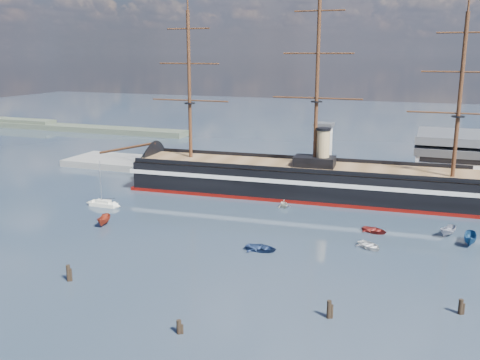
% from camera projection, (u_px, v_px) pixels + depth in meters
% --- Properties ---
extents(ground, '(600.00, 600.00, 0.00)m').
position_uv_depth(ground, '(276.00, 217.00, 117.53)').
color(ground, '#1F3245').
rests_on(ground, ground).
extents(quay, '(180.00, 18.00, 2.00)m').
position_uv_depth(quay, '(349.00, 184.00, 146.79)').
color(quay, slate).
rests_on(quay, ground).
extents(quay_tower, '(5.00, 5.00, 15.00)m').
position_uv_depth(quay_tower, '(323.00, 150.00, 144.21)').
color(quay_tower, silver).
rests_on(quay_tower, ground).
extents(shoreline, '(120.00, 10.00, 4.00)m').
position_uv_depth(shoreline, '(53.00, 126.00, 251.69)').
color(shoreline, '#3F4C38').
rests_on(shoreline, ground).
extents(warship, '(113.37, 21.93, 53.94)m').
position_uv_depth(warship, '(299.00, 180.00, 134.78)').
color(warship, black).
rests_on(warship, ground).
extents(sailboat, '(6.84, 2.08, 10.91)m').
position_uv_depth(sailboat, '(103.00, 204.00, 125.67)').
color(sailboat, silver).
rests_on(sailboat, ground).
extents(motorboat_a, '(6.61, 3.91, 2.49)m').
position_uv_depth(motorboat_a, '(104.00, 225.00, 112.22)').
color(motorboat_a, maroon).
rests_on(motorboat_a, ground).
extents(motorboat_b, '(1.65, 3.76, 1.73)m').
position_uv_depth(motorboat_b, '(261.00, 251.00, 97.59)').
color(motorboat_b, navy).
rests_on(motorboat_b, ground).
extents(motorboat_c, '(6.46, 4.64, 2.44)m').
position_uv_depth(motorboat_c, '(448.00, 236.00, 105.46)').
color(motorboat_c, gray).
rests_on(motorboat_c, ground).
extents(motorboat_d, '(5.89, 5.40, 2.06)m').
position_uv_depth(motorboat_d, '(284.00, 207.00, 124.97)').
color(motorboat_d, beige).
rests_on(motorboat_d, ground).
extents(motorboat_e, '(3.21, 3.39, 1.56)m').
position_uv_depth(motorboat_e, '(370.00, 248.00, 98.90)').
color(motorboat_e, silver).
rests_on(motorboat_e, ground).
extents(motorboat_f, '(7.11, 3.03, 2.78)m').
position_uv_depth(motorboat_f, '(470.00, 245.00, 100.78)').
color(motorboat_f, navy).
rests_on(motorboat_f, ground).
extents(motorboat_g, '(2.35, 3.53, 1.53)m').
position_uv_depth(motorboat_g, '(374.00, 233.00, 107.54)').
color(motorboat_g, maroon).
rests_on(motorboat_g, ground).
extents(piling_near_left, '(0.64, 0.64, 3.39)m').
position_uv_depth(piling_near_left, '(69.00, 281.00, 84.82)').
color(piling_near_left, black).
rests_on(piling_near_left, ground).
extents(piling_near_mid, '(0.64, 0.64, 2.56)m').
position_uv_depth(piling_near_mid, '(179.00, 333.00, 69.01)').
color(piling_near_mid, black).
rests_on(piling_near_mid, ground).
extents(piling_near_right, '(0.64, 0.64, 3.28)m').
position_uv_depth(piling_near_right, '(329.00, 318.00, 73.01)').
color(piling_near_right, black).
rests_on(piling_near_right, ground).
extents(piling_far_right, '(0.64, 0.64, 2.91)m').
position_uv_depth(piling_far_right, '(460.00, 314.00, 74.10)').
color(piling_far_right, black).
rests_on(piling_far_right, ground).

